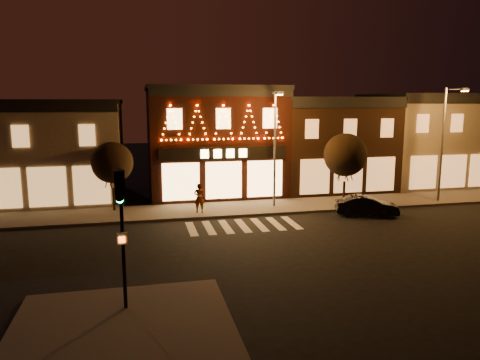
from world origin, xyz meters
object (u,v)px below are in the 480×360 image
object	(u,v)px
streetlamp_mid	(275,140)
pedestrian	(199,198)
traffic_signal_near	(121,212)
dark_sedan	(367,206)

from	to	relation	value
streetlamp_mid	pedestrian	xyz separation A→B (m)	(-5.20, -0.60, -3.56)
traffic_signal_near	dark_sedan	bearing A→B (deg)	33.08
streetlamp_mid	dark_sedan	distance (m)	7.24
dark_sedan	pedestrian	world-z (taller)	pedestrian
streetlamp_mid	dark_sedan	bearing A→B (deg)	-39.84
streetlamp_mid	pedestrian	world-z (taller)	streetlamp_mid
dark_sedan	pedestrian	distance (m)	10.64
traffic_signal_near	streetlamp_mid	size ratio (longest dim) A/B	0.63
traffic_signal_near	streetlamp_mid	xyz separation A→B (m)	(9.52, 13.74, 1.08)
traffic_signal_near	dark_sedan	size ratio (longest dim) A/B	1.26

